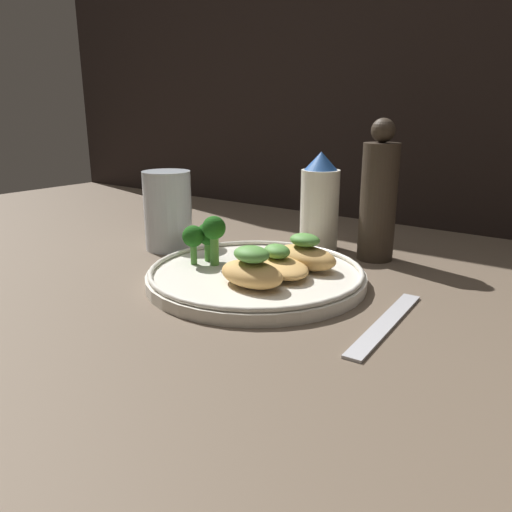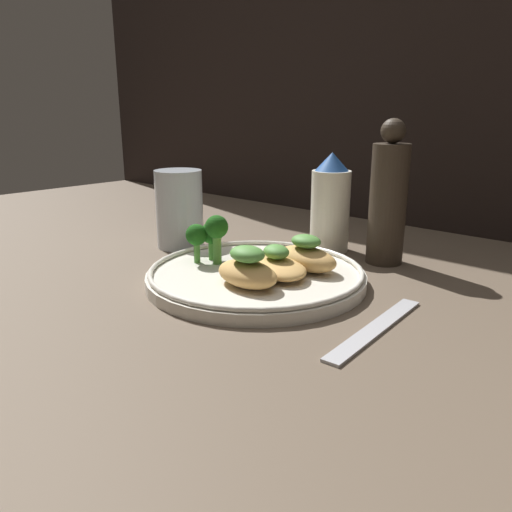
{
  "view_description": "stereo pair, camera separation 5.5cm",
  "coord_description": "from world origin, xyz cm",
  "px_view_note": "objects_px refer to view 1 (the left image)",
  "views": [
    {
      "loc": [
        34.3,
        -46.09,
        20.4
      ],
      "look_at": [
        0.0,
        0.0,
        3.4
      ],
      "focal_mm": 35.0,
      "sensor_mm": 36.0,
      "label": 1
    },
    {
      "loc": [
        38.54,
        -42.6,
        20.4
      ],
      "look_at": [
        0.0,
        0.0,
        3.4
      ],
      "focal_mm": 35.0,
      "sensor_mm": 36.0,
      "label": 2
    }
  ],
  "objects_px": {
    "sauce_bottle": "(320,203)",
    "broccoli_bunch": "(206,234)",
    "pepper_grinder": "(378,197)",
    "plate": "(256,275)",
    "drinking_glass": "(168,211)"
  },
  "relations": [
    {
      "from": "sauce_bottle",
      "to": "drinking_glass",
      "type": "distance_m",
      "value": 0.23
    },
    {
      "from": "sauce_bottle",
      "to": "plate",
      "type": "bearing_deg",
      "value": -84.58
    },
    {
      "from": "sauce_bottle",
      "to": "pepper_grinder",
      "type": "relative_size",
      "value": 0.75
    },
    {
      "from": "pepper_grinder",
      "to": "broccoli_bunch",
      "type": "bearing_deg",
      "value": -127.38
    },
    {
      "from": "plate",
      "to": "drinking_glass",
      "type": "bearing_deg",
      "value": 166.75
    },
    {
      "from": "sauce_bottle",
      "to": "pepper_grinder",
      "type": "distance_m",
      "value": 0.09
    },
    {
      "from": "broccoli_bunch",
      "to": "pepper_grinder",
      "type": "height_order",
      "value": "pepper_grinder"
    },
    {
      "from": "sauce_bottle",
      "to": "broccoli_bunch",
      "type": "bearing_deg",
      "value": -105.89
    },
    {
      "from": "plate",
      "to": "broccoli_bunch",
      "type": "distance_m",
      "value": 0.08
    },
    {
      "from": "drinking_glass",
      "to": "plate",
      "type": "bearing_deg",
      "value": -13.25
    },
    {
      "from": "pepper_grinder",
      "to": "drinking_glass",
      "type": "distance_m",
      "value": 0.31
    },
    {
      "from": "broccoli_bunch",
      "to": "drinking_glass",
      "type": "bearing_deg",
      "value": 156.33
    },
    {
      "from": "broccoli_bunch",
      "to": "sauce_bottle",
      "type": "xyz_separation_m",
      "value": [
        0.05,
        0.19,
        0.02
      ]
    },
    {
      "from": "pepper_grinder",
      "to": "drinking_glass",
      "type": "xyz_separation_m",
      "value": [
        -0.27,
        -0.13,
        -0.03
      ]
    },
    {
      "from": "plate",
      "to": "sauce_bottle",
      "type": "distance_m",
      "value": 0.19
    }
  ]
}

